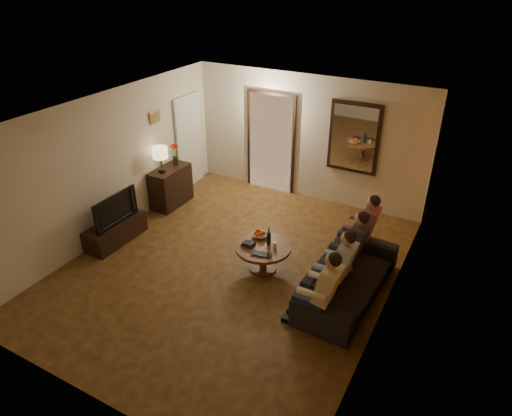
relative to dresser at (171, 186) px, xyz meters
The scene contains 33 objects.
floor 2.63m from the dresser, 30.11° to the right, with size 5.00×6.00×0.01m, color #452C12.
ceiling 3.40m from the dresser, 30.11° to the right, with size 5.00×6.00×0.01m, color white.
back_wall 2.96m from the dresser, 36.99° to the left, with size 5.00×0.02×2.60m, color beige.
front_wall 4.94m from the dresser, 62.41° to the right, with size 5.00×0.02×2.60m, color beige.
left_wall 1.60m from the dresser, 100.85° to the right, with size 0.02×6.00×2.60m, color beige.
right_wall 5.01m from the dresser, 15.36° to the right, with size 0.02×6.00×2.60m, color beige.
orange_accent 5.00m from the dresser, 15.39° to the right, with size 0.01×6.00×2.60m, color #D25A23.
kitchen_doorway 2.31m from the dresser, 49.12° to the left, with size 1.00×0.06×2.10m, color #FFE0A5.
door_trim 2.30m from the dresser, 48.95° to the left, with size 1.12×0.04×2.22m, color black.
fridge_glimpse 2.44m from the dresser, 44.66° to the left, with size 0.45×0.03×1.70m, color silver.
mirror_frame 3.81m from the dresser, 26.99° to the left, with size 1.00×0.05×1.40m, color black.
mirror_glass 3.80m from the dresser, 26.57° to the left, with size 0.86×0.02×1.26m, color white.
white_door 1.19m from the dresser, 101.92° to the left, with size 0.06×0.85×2.04m, color white.
framed_art 1.46m from the dresser, behind, with size 0.03×0.28×0.24m, color #B28C33.
art_canvas 1.46m from the dresser, behind, with size 0.01×0.22×0.18m, color brown.
dresser is the anchor object (origin of this frame).
table_lamp 0.71m from the dresser, 90.00° to the right, with size 0.30×0.30×0.54m, color beige, non-canonical shape.
flower_vase 0.66m from the dresser, 90.00° to the left, with size 0.14×0.14×0.44m, color red, non-canonical shape.
tv_stand 1.65m from the dresser, 90.00° to the right, with size 0.45×1.18×0.39m, color black.
tv 1.65m from the dresser, 90.00° to the right, with size 0.13×0.98×0.56m, color black.
sofa 4.32m from the dresser, 14.32° to the right, with size 0.86×2.19×0.64m, color black.
person_a 4.54m from the dresser, 25.73° to the right, with size 0.60×0.40×1.20m, color tan, non-canonical shape.
person_b 4.31m from the dresser, 18.52° to the right, with size 0.60×0.40×1.20m, color tan, non-canonical shape.
person_c 4.16m from the dresser, 10.66° to the right, with size 0.60×0.40×1.20m, color tan, non-canonical shape.
person_d 4.09m from the dresser, ahead, with size 0.60×0.40×1.20m, color tan, non-canonical shape.
dog 4.00m from the dresser, 13.85° to the right, with size 0.56×0.24×0.56m, color #B07251, non-canonical shape.
coffee_table 2.96m from the dresser, 22.08° to the right, with size 0.92×0.92×0.45m, color brown.
bowl 2.71m from the dresser, 19.20° to the right, with size 0.26×0.26×0.06m, color white.
oranges 2.72m from the dresser, 19.20° to the right, with size 0.20×0.20×0.08m, color #E54F13, non-canonical shape.
wine_bottle 2.97m from the dresser, 19.92° to the right, with size 0.07×0.07×0.31m, color black, non-canonical shape.
wine_glass 3.11m from the dresser, 19.97° to the right, with size 0.06×0.06×0.10m, color silver.
book_stack 2.80m from the dresser, 25.67° to the right, with size 0.20×0.15×0.07m, color black, non-canonical shape.
laptop 3.16m from the dresser, 26.10° to the right, with size 0.33×0.21×0.03m, color black.
Camera 1 is at (3.34, -5.27, 4.53)m, focal length 32.00 mm.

